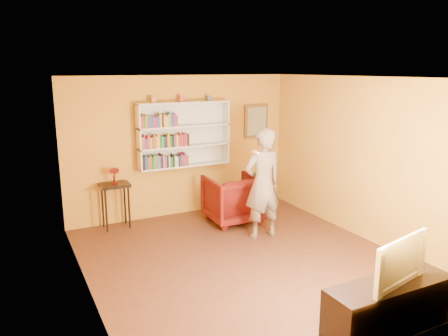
{
  "coord_description": "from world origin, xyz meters",
  "views": [
    {
      "loc": [
        -3.03,
        -5.3,
        2.83
      ],
      "look_at": [
        0.04,
        0.75,
        1.27
      ],
      "focal_mm": 35.0,
      "sensor_mm": 36.0,
      "label": 1
    }
  ],
  "objects": [
    {
      "name": "ornament_left",
      "position": [
        -0.58,
        2.35,
        2.27
      ],
      "size": [
        0.08,
        0.08,
        0.11
      ],
      "primitive_type": "cube",
      "color": "#A5622F",
      "rests_on": "bookshelf"
    },
    {
      "name": "television",
      "position": [
        0.55,
        -2.25,
        0.82
      ],
      "size": [
        0.95,
        0.33,
        0.55
      ],
      "primitive_type": "imported",
      "rotation": [
        0.0,
        0.0,
        0.22
      ],
      "color": "black",
      "rests_on": "tv_cabinet"
    },
    {
      "name": "books_row_lower",
      "position": [
        -0.43,
        2.3,
        1.13
      ],
      "size": [
        0.89,
        0.19,
        0.26
      ],
      "color": "black",
      "rests_on": "bookshelf"
    },
    {
      "name": "ruby_lustre",
      "position": [
        -1.38,
        2.25,
        1.04
      ],
      "size": [
        0.18,
        0.17,
        0.29
      ],
      "color": "maroon",
      "rests_on": "console_table"
    },
    {
      "name": "ornament_centre",
      "position": [
        -0.04,
        2.35,
        2.27
      ],
      "size": [
        0.08,
        0.08,
        0.12
      ],
      "primitive_type": "cube",
      "color": "#AA383C",
      "rests_on": "bookshelf"
    },
    {
      "name": "game_remote",
      "position": [
        0.42,
        0.42,
        1.55
      ],
      "size": [
        0.04,
        0.15,
        0.04
      ],
      "primitive_type": "cube",
      "color": "white",
      "rests_on": "person"
    },
    {
      "name": "armchair",
      "position": [
        0.65,
        1.59,
        0.44
      ],
      "size": [
        0.97,
        1.0,
        0.88
      ],
      "primitive_type": "imported",
      "rotation": [
        0.0,
        0.0,
        3.11
      ],
      "color": "#440405",
      "rests_on": "ground"
    },
    {
      "name": "books_row_upper",
      "position": [
        -0.51,
        2.31,
        1.89
      ],
      "size": [
        0.7,
        0.19,
        0.26
      ],
      "color": "red",
      "rests_on": "bookshelf"
    },
    {
      "name": "person",
      "position": [
        0.73,
        0.69,
        0.94
      ],
      "size": [
        0.68,
        0.45,
        1.87
      ],
      "primitive_type": "imported",
      "rotation": [
        0.0,
        0.0,
        3.14
      ],
      "color": "#67594C",
      "rests_on": "ground"
    },
    {
      "name": "framed_painting",
      "position": [
        1.65,
        2.46,
        1.75
      ],
      "size": [
        0.55,
        0.05,
        0.7
      ],
      "color": "brown",
      "rests_on": "room_shell"
    },
    {
      "name": "room_shell",
      "position": [
        0.0,
        0.0,
        1.02
      ],
      "size": [
        5.3,
        5.8,
        2.88
      ],
      "color": "#402214",
      "rests_on": "ground"
    },
    {
      "name": "ornament_right",
      "position": [
        0.52,
        2.35,
        2.26
      ],
      "size": [
        0.07,
        0.07,
        0.1
      ],
      "primitive_type": "cube",
      "color": "#41576D",
      "rests_on": "bookshelf"
    },
    {
      "name": "bookshelf",
      "position": [
        0.0,
        2.41,
        1.59
      ],
      "size": [
        1.8,
        0.29,
        1.23
      ],
      "color": "silver",
      "rests_on": "room_shell"
    },
    {
      "name": "console_table",
      "position": [
        -1.38,
        2.25,
        0.68
      ],
      "size": [
        0.51,
        0.39,
        0.83
      ],
      "color": "black",
      "rests_on": "ground"
    },
    {
      "name": "tv_cabinet",
      "position": [
        0.55,
        -2.25,
        0.28
      ],
      "size": [
        1.54,
        0.46,
        0.55
      ],
      "primitive_type": "cube",
      "color": "black",
      "rests_on": "ground"
    },
    {
      "name": "books_row_middle",
      "position": [
        -0.39,
        2.3,
        1.51
      ],
      "size": [
        0.91,
        0.19,
        0.27
      ],
      "color": "brown",
      "rests_on": "bookshelf"
    }
  ]
}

